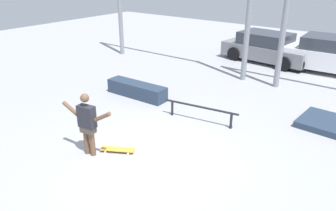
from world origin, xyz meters
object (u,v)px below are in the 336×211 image
parked_car_white (335,55)px  grind_rail (201,110)px  grind_box (137,90)px  skateboard (118,149)px  parked_car_grey (267,48)px  skateboarder (87,122)px

parked_car_white → grind_rail: bearing=-106.8°
grind_box → grind_rail: (2.71, -0.33, 0.13)m
grind_rail → parked_car_white: bearing=75.8°
parked_car_white → skateboard: bearing=-106.9°
parked_car_grey → parked_car_white: size_ratio=0.96×
grind_rail → parked_car_grey: size_ratio=0.53×
skateboard → grind_box: grind_box is taller
skateboard → parked_car_grey: 9.73m
parked_car_grey → skateboarder: bearing=-84.9°
skateboard → parked_car_white: parked_car_white is taller
skateboarder → grind_box: skateboarder is taller
parked_car_grey → parked_car_white: (2.81, 0.14, 0.07)m
skateboarder → parked_car_white: 10.71m
skateboard → parked_car_white: size_ratio=0.19×
skateboard → grind_rail: (0.68, 2.58, 0.30)m
grind_box → grind_rail: 2.74m
grind_rail → parked_car_white: 7.50m
skateboard → grind_box: bearing=95.6°
parked_car_grey → parked_car_white: bearing=8.7°
skateboarder → parked_car_grey: (0.13, 10.16, -0.21)m
skateboard → grind_rail: grind_rail is taller
grind_rail → parked_car_grey: (-0.98, 7.12, 0.26)m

